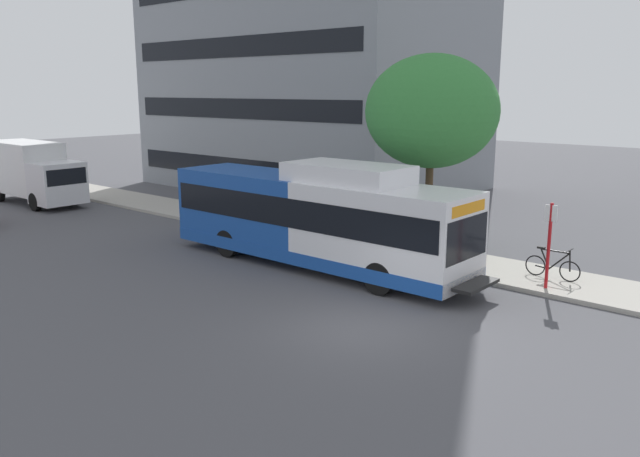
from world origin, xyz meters
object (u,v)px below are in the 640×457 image
object	(u,v)px
bicycle_parked	(553,266)
street_tree_near_stop	(432,112)
transit_bus	(316,218)
bus_stop_sign_pole	(549,239)
box_truck_background	(32,171)

from	to	relation	value
bicycle_parked	street_tree_near_stop	bearing A→B (deg)	81.47
transit_bus	bus_stop_sign_pole	xyz separation A→B (m)	(2.30, -7.19, -0.05)
bus_stop_sign_pole	box_truck_background	world-z (taller)	box_truck_background
bicycle_parked	street_tree_near_stop	size ratio (longest dim) A/B	0.25
transit_bus	bus_stop_sign_pole	world-z (taller)	transit_bus
street_tree_near_stop	bicycle_parked	bearing A→B (deg)	-98.53
bicycle_parked	street_tree_near_stop	xyz separation A→B (m)	(0.75, 5.03, 4.65)
bus_stop_sign_pole	bicycle_parked	size ratio (longest dim) A/B	1.48
transit_bus	bus_stop_sign_pole	size ratio (longest dim) A/B	4.71
bus_stop_sign_pole	bicycle_parked	bearing A→B (deg)	12.29
transit_bus	street_tree_near_stop	bearing A→B (deg)	-24.80
bus_stop_sign_pole	box_truck_background	bearing A→B (deg)	95.79
transit_bus	box_truck_background	size ratio (longest dim) A/B	1.75
box_truck_background	bicycle_parked	bearing A→B (deg)	-81.82
transit_bus	bicycle_parked	distance (m)	7.82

